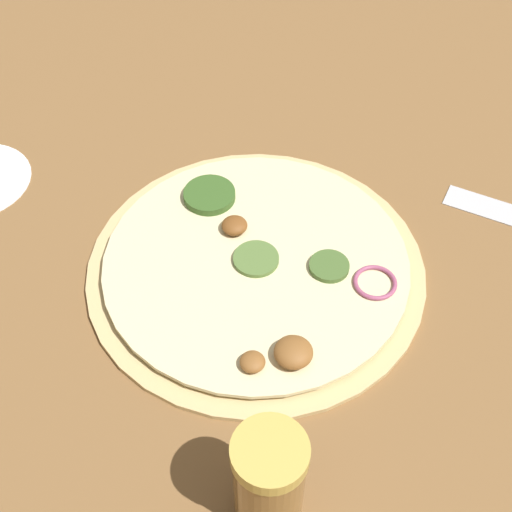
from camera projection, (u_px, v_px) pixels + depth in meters
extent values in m
plane|color=brown|center=(256.00, 270.00, 0.64)|extent=(3.00, 3.00, 0.00)
cylinder|color=#D6B77A|center=(256.00, 267.00, 0.64)|extent=(0.30, 0.30, 0.01)
cylinder|color=beige|center=(256.00, 262.00, 0.64)|extent=(0.27, 0.27, 0.00)
cylinder|color=#567538|center=(260.00, 256.00, 0.63)|extent=(0.04, 0.04, 0.00)
cylinder|color=#47662D|center=(329.00, 266.00, 0.63)|extent=(0.04, 0.04, 0.00)
torus|color=#A34C70|center=(375.00, 282.00, 0.61)|extent=(0.04, 0.04, 0.00)
ellipsoid|color=brown|center=(293.00, 352.00, 0.56)|extent=(0.03, 0.03, 0.02)
ellipsoid|color=brown|center=(247.00, 362.00, 0.56)|extent=(0.02, 0.02, 0.01)
ellipsoid|color=brown|center=(234.00, 225.00, 0.65)|extent=(0.02, 0.02, 0.01)
cylinder|color=#385B23|center=(209.00, 195.00, 0.68)|extent=(0.05, 0.05, 0.01)
cylinder|color=olive|center=(269.00, 484.00, 0.47)|extent=(0.05, 0.05, 0.08)
cylinder|color=gold|center=(270.00, 453.00, 0.44)|extent=(0.05, 0.05, 0.01)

